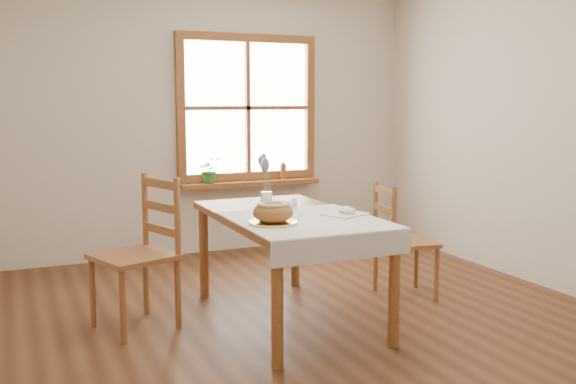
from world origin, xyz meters
name	(u,v)px	position (x,y,z in m)	size (l,w,h in m)	color
ground	(306,332)	(0.00, 0.00, 0.00)	(5.00, 5.00, 0.00)	brown
room_walls	(307,70)	(0.00, 0.00, 1.71)	(4.60, 5.10, 2.65)	beige
window	(247,108)	(0.50, 2.47, 1.45)	(1.46, 0.08, 1.46)	#995C2F
window_sill	(250,183)	(0.50, 2.40, 0.69)	(1.46, 0.20, 0.05)	#995C2F
dining_table	(288,226)	(0.00, 0.30, 0.66)	(0.90, 1.60, 0.75)	#995C2F
table_linen	(307,220)	(0.00, 0.00, 0.76)	(0.91, 0.99, 0.01)	white
chair_left	(134,254)	(-1.01, 0.55, 0.51)	(0.48, 0.50, 1.02)	#995C2F
chair_right	(406,240)	(1.06, 0.43, 0.44)	(0.41, 0.43, 0.89)	#995C2F
bread_plate	(273,223)	(-0.26, -0.05, 0.77)	(0.29, 0.29, 0.02)	white
bread_loaf	(273,210)	(-0.26, -0.05, 0.84)	(0.25, 0.25, 0.14)	#AA6E3C
egg_napkin	(345,214)	(0.31, 0.05, 0.77)	(0.26, 0.22, 0.01)	white
eggs	(345,210)	(0.31, 0.05, 0.79)	(0.20, 0.18, 0.04)	white
salt_shaker	(290,206)	(0.00, 0.27, 0.81)	(0.05, 0.05, 0.09)	white
pepper_shaker	(294,203)	(0.09, 0.40, 0.80)	(0.04, 0.04, 0.08)	white
flower_vase	(266,199)	(-0.01, 0.67, 0.80)	(0.09, 0.09, 0.10)	white
lavender_bouquet	(266,174)	(-0.01, 0.67, 0.99)	(0.15, 0.15, 0.29)	#645393
potted_plant	(210,173)	(0.07, 2.40, 0.81)	(0.23, 0.26, 0.20)	#34752E
amber_bottle	(283,171)	(0.86, 2.40, 0.80)	(0.06, 0.06, 0.18)	#A15D1D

